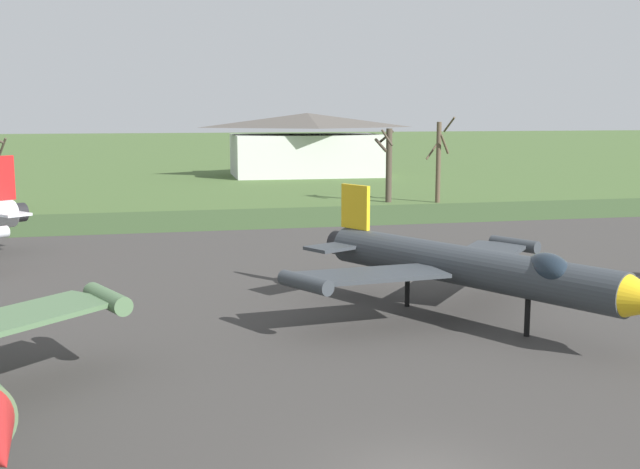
# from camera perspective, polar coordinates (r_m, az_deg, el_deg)

# --- Properties ---
(asphalt_apron) EXTENTS (77.84, 48.98, 0.05)m
(asphalt_apron) POSITION_cam_1_polar(r_m,az_deg,el_deg) (32.27, -1.80, -6.06)
(asphalt_apron) COLOR #383533
(asphalt_apron) RESTS_ON ground
(grass_verge_strip) EXTENTS (137.84, 12.00, 0.06)m
(grass_verge_strip) POSITION_cam_1_polar(r_m,az_deg,el_deg) (61.95, -7.26, 1.08)
(grass_verge_strip) COLOR #334A27
(grass_verge_strip) RESTS_ON ground
(jet_fighter_front_right) EXTENTS (13.03, 15.34, 5.06)m
(jet_fighter_front_right) POSITION_cam_1_polar(r_m,az_deg,el_deg) (31.72, 10.79, -2.25)
(jet_fighter_front_right) COLOR #33383D
(jet_fighter_front_right) RESTS_ON ground
(bare_tree_right_of_center) EXTENTS (1.90, 2.02, 6.78)m
(bare_tree_right_of_center) POSITION_cam_1_polar(r_m,az_deg,el_deg) (73.46, 4.93, 5.19)
(bare_tree_right_of_center) COLOR #42382D
(bare_tree_right_of_center) RESTS_ON ground
(bare_tree_far_right) EXTENTS (2.21, 2.14, 7.86)m
(bare_tree_far_right) POSITION_cam_1_polar(r_m,az_deg,el_deg) (73.74, 8.56, 5.40)
(bare_tree_far_right) COLOR brown
(bare_tree_far_right) RESTS_ON ground
(visitor_building) EXTENTS (20.58, 12.64, 8.12)m
(visitor_building) POSITION_cam_1_polar(r_m,az_deg,el_deg) (103.96, -0.92, 6.42)
(visitor_building) COLOR beige
(visitor_building) RESTS_ON ground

